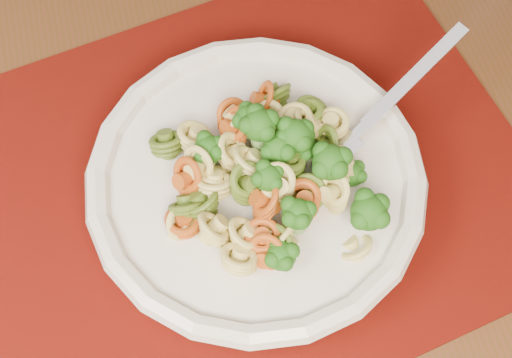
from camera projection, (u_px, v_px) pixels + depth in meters
dining_table at (232, 105)px, 0.76m from camera, size 1.49×1.21×0.70m
placemat at (235, 184)px, 0.60m from camera, size 0.55×0.46×0.00m
pasta_bowl at (256, 184)px, 0.57m from camera, size 0.27×0.27×0.05m
pasta_broccoli_heap at (256, 176)px, 0.55m from camera, size 0.23×0.23×0.06m
fork at (343, 147)px, 0.57m from camera, size 0.18×0.05×0.08m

